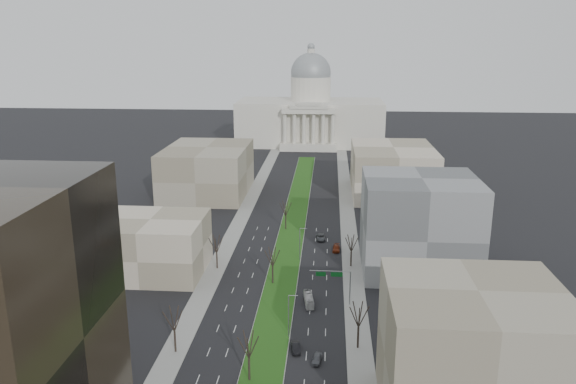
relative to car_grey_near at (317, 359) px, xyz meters
The scene contains 25 objects.
ground 73.95m from the car_grey_near, 97.41° to the left, with size 600.00×600.00×0.00m, color black.
median 72.95m from the car_grey_near, 97.51° to the left, with size 8.00×222.03×0.20m.
sidewalk_left 55.38m from the car_grey_near, 119.22° to the left, with size 5.00×330.00×0.15m, color gray.
sidewalk_right 48.99m from the car_grey_near, 80.64° to the left, with size 5.00×330.00×0.15m, color gray.
capitol 223.67m from the car_grey_near, 92.45° to the left, with size 80.00×46.00×55.00m.
building_beige_left 57.61m from the car_grey_near, 137.98° to the left, with size 26.00×22.00×14.00m, color gray.
building_tan_right 29.54m from the car_grey_near, 32.01° to the right, with size 26.00×24.00×22.00m, color gray.
building_grey_right 52.74m from the car_grey_near, 61.64° to the left, with size 28.00×26.00×24.00m, color slate.
building_far_left 122.05m from the car_grey_near, 111.45° to the left, with size 30.00×40.00×18.00m, color gray.
building_far_right 121.33m from the car_grey_near, 77.86° to the left, with size 30.00×40.00×18.00m, color gray.
tree_left_mid 27.50m from the car_grey_near, behind, with size 5.40×5.40×9.72m.
tree_left_far 49.61m from the car_grey_near, 122.90° to the left, with size 5.28×5.28×9.50m.
tree_right_mid 11.36m from the car_grey_near, 34.82° to the left, with size 5.52×5.52×9.94m.
tree_right_far 46.35m from the car_grey_near, 80.40° to the left, with size 5.04×5.04×9.07m.
tree_median_a 14.75m from the car_grey_near, 149.97° to the right, with size 5.40×5.40×9.72m.
tree_median_b 35.83m from the car_grey_near, 109.09° to the left, with size 5.40×5.40×9.72m.
tree_median_c 74.50m from the car_grey_near, 98.94° to the left, with size 5.40×5.40×9.72m.
streetlamp_median_b 10.95m from the car_grey_near, 124.73° to the left, with size 1.90×0.20×9.16m.
streetlamp_median_c 48.85m from the car_grey_near, 96.81° to the left, with size 1.90×0.20×9.16m.
mast_arm_signs 24.31m from the car_grey_near, 80.39° to the left, with size 9.12×0.24×8.09m.
car_grey_near is the anchor object (origin of this frame).
car_black 5.39m from the car_grey_near, 139.88° to the left, with size 1.52×4.37×1.44m, color black.
car_red 56.43m from the car_grey_near, 85.97° to the left, with size 1.99×4.90×1.42m, color maroon.
car_grey_far 64.96m from the car_grey_near, 90.46° to the left, with size 2.47×5.36×1.49m, color #4C4E53.
box_van 23.42m from the car_grey_near, 95.96° to the left, with size 1.74×7.45×2.08m, color silver.
Camera 1 is at (11.05, -44.41, 57.20)m, focal length 35.00 mm.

